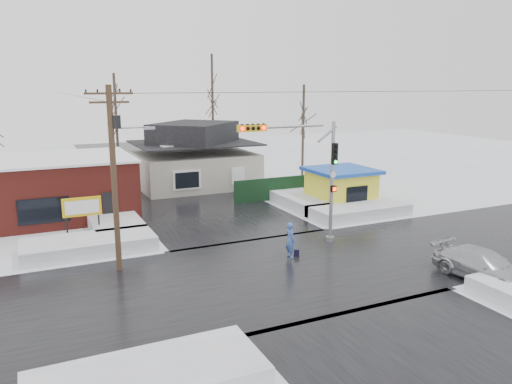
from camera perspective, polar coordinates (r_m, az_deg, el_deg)
name	(u,v)px	position (r m, az deg, el deg)	size (l,w,h in m)	color
ground	(295,269)	(25.25, 4.53, -8.74)	(120.00, 120.00, 0.00)	white
road_ns	(295,269)	(25.24, 4.53, -8.71)	(10.00, 120.00, 0.02)	black
road_ew	(295,269)	(25.24, 4.53, -8.71)	(120.00, 10.00, 0.02)	black
snowbank_nw	(89,245)	(28.91, -18.53, -5.77)	(7.00, 3.00, 0.80)	white
snowbank_ne	(359,211)	(35.46, 11.68, -2.10)	(7.00, 3.00, 0.80)	white
snowbank_sw	(148,381)	(16.24, -12.24, -20.31)	(7.00, 3.00, 0.70)	white
snowbank_nside_w	(112,219)	(33.92, -16.19, -2.99)	(3.00, 8.00, 0.80)	white
snowbank_nside_e	(298,199)	(38.45, 4.84, -0.77)	(3.00, 8.00, 0.80)	white
traffic_signal	(309,167)	(27.74, 6.06, 2.87)	(6.05, 0.68, 7.00)	gray
utility_pole	(115,168)	(24.58, -15.82, 2.62)	(3.15, 0.44, 9.00)	#382619
brick_building	(40,188)	(37.12, -23.42, 0.43)	(12.20, 8.20, 4.12)	maroon
marquee_sign	(82,208)	(30.91, -19.27, -1.74)	(2.20, 0.21, 2.55)	black
house	(195,157)	(45.08, -7.03, 3.97)	(10.40, 8.40, 5.76)	#B8B4A6
kiosk	(341,187)	(37.88, 9.67, 0.54)	(4.60, 4.60, 2.88)	yellow
fence	(280,188)	(39.82, 2.81, 0.44)	(8.00, 0.12, 1.80)	black
tree_far_left	(115,96)	(47.12, -15.83, 10.47)	(3.00, 3.00, 10.00)	#332821
tree_far_mid	(212,79)	(51.61, -5.04, 12.76)	(3.00, 3.00, 12.00)	#332821
tree_far_right	(304,105)	(46.94, 5.46, 9.89)	(3.00, 3.00, 9.00)	#332821
pedestrian	(290,240)	(26.46, 3.94, -5.53)	(0.70, 0.46, 1.92)	#3E60B0
car	(483,266)	(25.86, 24.55, -7.67)	(1.97, 4.85, 1.41)	#B6B8BD
shopping_bag	(297,253)	(26.91, 4.65, -6.99)	(0.28, 0.12, 0.35)	black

